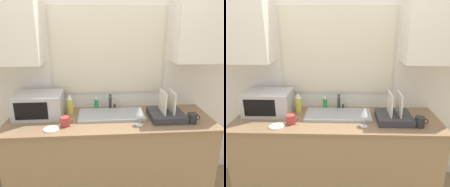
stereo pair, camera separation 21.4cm
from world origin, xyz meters
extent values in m
cube|color=#8C7251|center=(0.00, 0.33, 0.44)|extent=(2.07, 0.66, 0.87)
cube|color=#846647|center=(0.00, 0.33, 0.88)|extent=(2.10, 0.69, 0.02)
cube|color=silver|center=(0.00, 0.69, 1.30)|extent=(6.00, 0.06, 2.60)
cube|color=beige|center=(0.00, 0.66, 1.52)|extent=(1.27, 0.01, 0.96)
cube|color=beige|center=(0.00, 0.65, 1.52)|extent=(1.21, 0.01, 0.90)
cube|color=white|center=(-0.98, 0.50, 1.79)|extent=(0.64, 0.32, 0.70)
cube|color=white|center=(0.98, 0.50, 1.79)|extent=(0.64, 0.32, 0.70)
cube|color=#9EA0A5|center=(0.02, 0.38, 0.91)|extent=(0.68, 0.32, 0.03)
cylinder|color=#333338|center=(0.02, 0.57, 0.98)|extent=(0.03, 0.03, 0.18)
cylinder|color=#333338|center=(0.02, 0.51, 1.05)|extent=(0.03, 0.13, 0.03)
cylinder|color=#333338|center=(0.07, 0.57, 0.92)|extent=(0.02, 0.02, 0.06)
cube|color=#B2B2B7|center=(-0.74, 0.44, 1.02)|extent=(0.49, 0.33, 0.25)
cube|color=black|center=(-0.77, 0.27, 1.02)|extent=(0.32, 0.01, 0.18)
cube|color=#333338|center=(0.58, 0.29, 0.93)|extent=(0.34, 0.34, 0.07)
cube|color=silver|center=(0.53, 0.29, 1.07)|extent=(0.01, 0.22, 0.22)
cube|color=silver|center=(0.62, 0.29, 1.07)|extent=(0.01, 0.22, 0.22)
cylinder|color=#D8CC4C|center=(-0.43, 0.49, 0.97)|extent=(0.07, 0.07, 0.16)
cone|color=silver|center=(-0.43, 0.49, 1.08)|extent=(0.06, 0.06, 0.06)
cylinder|color=#268C3F|center=(-0.14, 0.56, 0.95)|extent=(0.05, 0.05, 0.12)
cylinder|color=white|center=(-0.14, 0.56, 1.03)|extent=(0.03, 0.03, 0.03)
cylinder|color=#A53833|center=(-0.44, 0.18, 0.94)|extent=(0.09, 0.09, 0.09)
torus|color=#A53833|center=(-0.39, 0.18, 0.94)|extent=(0.05, 0.01, 0.05)
cylinder|color=silver|center=(0.27, 0.15, 0.89)|extent=(0.07, 0.07, 0.00)
cylinder|color=silver|center=(0.27, 0.15, 0.95)|extent=(0.01, 0.01, 0.10)
cone|color=silver|center=(0.27, 0.15, 1.04)|extent=(0.08, 0.08, 0.09)
cylinder|color=#262628|center=(0.79, 0.16, 0.94)|extent=(0.09, 0.09, 0.10)
torus|color=#262628|center=(0.85, 0.16, 0.95)|extent=(0.05, 0.01, 0.05)
cylinder|color=silver|center=(-0.56, 0.11, 0.90)|extent=(0.14, 0.14, 0.01)
camera|label=1|loc=(-0.13, -1.73, 1.84)|focal=35.00mm
camera|label=2|loc=(0.08, -1.74, 1.84)|focal=35.00mm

